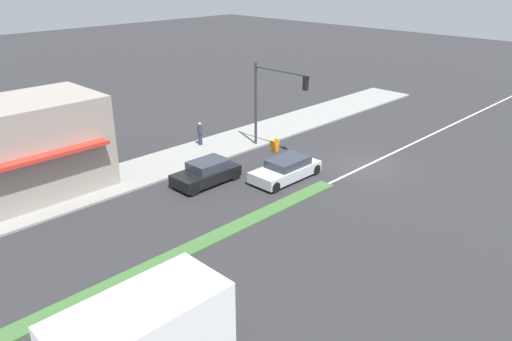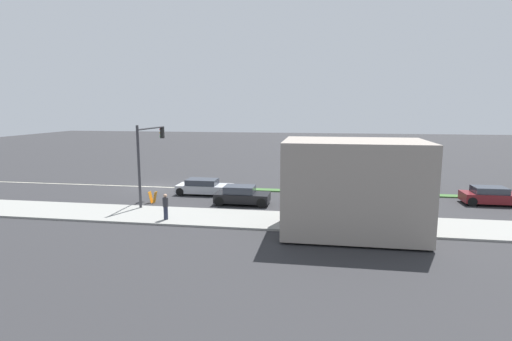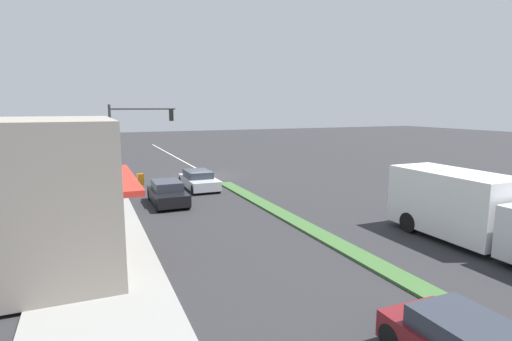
% 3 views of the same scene
% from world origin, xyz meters
% --- Properties ---
extents(ground_plane, '(160.00, 160.00, 0.00)m').
position_xyz_m(ground_plane, '(0.00, 18.00, 0.00)').
color(ground_plane, '#2B2B2D').
extents(sidewalk_right, '(4.00, 73.00, 0.12)m').
position_xyz_m(sidewalk_right, '(9.00, 18.50, 0.06)').
color(sidewalk_right, gray).
rests_on(sidewalk_right, ground).
extents(lane_marking_center, '(0.16, 60.00, 0.01)m').
position_xyz_m(lane_marking_center, '(0.00, 0.00, 0.00)').
color(lane_marking_center, beige).
rests_on(lane_marking_center, ground).
extents(building_corner_store, '(5.61, 7.47, 5.03)m').
position_xyz_m(building_corner_store, '(10.71, 16.00, 2.64)').
color(building_corner_store, gray).
rests_on(building_corner_store, sidewalk_right).
extents(traffic_signal_main, '(4.59, 0.34, 5.60)m').
position_xyz_m(traffic_signal_main, '(6.12, 2.13, 3.90)').
color(traffic_signal_main, '#333338').
rests_on(traffic_signal_main, sidewalk_right).
extents(pedestrian, '(0.34, 0.34, 1.59)m').
position_xyz_m(pedestrian, '(10.07, 4.97, 0.95)').
color(pedestrian, '#282D42').
rests_on(pedestrian, sidewalk_right).
extents(warning_aframe_sign, '(0.45, 0.53, 0.84)m').
position_xyz_m(warning_aframe_sign, '(5.71, 2.22, 0.43)').
color(warning_aframe_sign, orange).
rests_on(warning_aframe_sign, ground).
extents(delivery_truck, '(2.44, 7.50, 2.87)m').
position_xyz_m(delivery_truck, '(-5.00, 20.33, 1.47)').
color(delivery_truck, silver).
rests_on(delivery_truck, ground).
extents(sedan_silver, '(1.88, 4.39, 1.23)m').
position_xyz_m(sedan_silver, '(2.20, 5.05, 0.60)').
color(sedan_silver, '#B7BABF').
rests_on(sedan_silver, ground).
extents(suv_black, '(1.81, 3.89, 1.33)m').
position_xyz_m(suv_black, '(5.00, 8.68, 0.64)').
color(suv_black, black).
rests_on(suv_black, ground).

